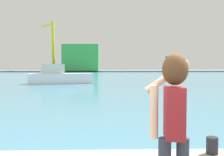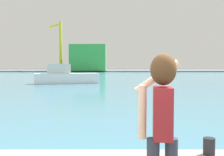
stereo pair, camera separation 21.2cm
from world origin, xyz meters
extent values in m
plane|color=#334751|center=(0.00, 50.00, 0.00)|extent=(220.00, 220.00, 0.00)
cube|color=teal|center=(0.00, 52.00, 0.01)|extent=(140.00, 100.00, 0.02)
cube|color=gray|center=(0.00, 92.00, 0.22)|extent=(140.00, 20.00, 0.44)
cube|color=maroon|center=(0.52, -0.16, 1.72)|extent=(0.24, 0.36, 0.56)
sphere|color=#E0B293|center=(0.52, -0.16, 2.18)|extent=(0.22, 0.22, 0.22)
ellipsoid|color=#472D19|center=(0.52, -0.18, 2.19)|extent=(0.28, 0.26, 0.34)
cylinder|color=#E0B293|center=(0.30, -0.16, 1.73)|extent=(0.09, 0.09, 0.58)
cylinder|color=#E0B293|center=(0.50, 0.07, 2.10)|extent=(0.53, 0.14, 0.40)
cube|color=black|center=(0.51, 0.19, 2.27)|extent=(0.02, 0.07, 0.14)
cylinder|color=black|center=(1.72, 1.70, 0.77)|extent=(0.21, 0.21, 0.31)
cube|color=white|center=(-5.42, 28.71, 0.63)|extent=(7.80, 3.92, 1.23)
cube|color=silver|center=(-6.33, 28.46, 1.81)|extent=(2.94, 2.14, 1.13)
cube|color=green|center=(-7.88, 86.09, 4.66)|extent=(11.59, 10.85, 8.44)
cylinder|color=yellow|center=(-17.19, 85.92, 8.56)|extent=(1.00, 1.00, 16.24)
cylinder|color=yellow|center=(-19.64, 89.09, 15.88)|extent=(5.45, 6.77, 0.70)
camera|label=1|loc=(-0.24, -3.00, 2.24)|focal=42.60mm
camera|label=2|loc=(-0.02, -3.01, 2.24)|focal=42.60mm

